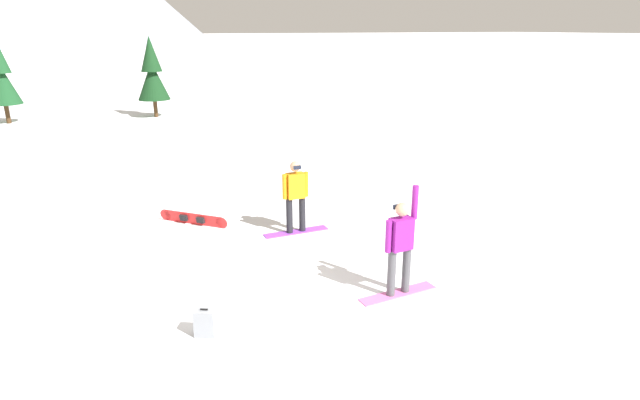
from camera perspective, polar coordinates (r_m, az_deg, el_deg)
ground_plane at (r=9.21m, az=-4.22°, el=-11.57°), size 800.00×800.00×0.00m
snowboarder_foreground at (r=9.27m, az=8.80°, el=-4.95°), size 1.53×0.33×2.02m
snowboarder_midground at (r=11.98m, az=-2.69°, el=0.48°), size 1.55×0.33×1.72m
loose_snowboard_near_right at (r=13.08m, az=-13.76°, el=-2.01°), size 1.39×1.41×0.30m
backpack_grey at (r=8.53m, az=-12.46°, el=-13.00°), size 0.38×0.36×0.47m
pine_tree_short at (r=30.47m, az=-31.64°, el=11.56°), size 1.61×1.61×4.33m
pine_tree_tall at (r=29.44m, az=-17.93°, el=13.06°), size 1.66×1.66×4.20m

